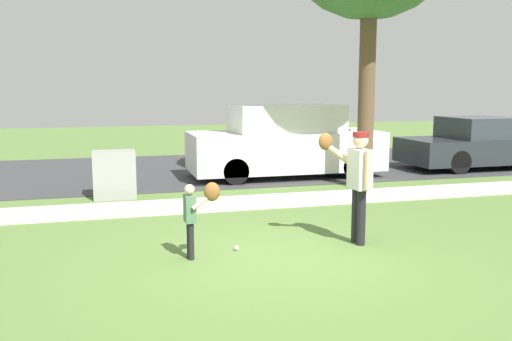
% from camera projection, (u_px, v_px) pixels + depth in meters
% --- Properties ---
extents(ground_plane, '(48.00, 48.00, 0.00)m').
position_uv_depth(ground_plane, '(224.00, 206.00, 10.96)').
color(ground_plane, '#567538').
extents(sidewalk_strip, '(36.00, 1.20, 0.06)m').
position_uv_depth(sidewalk_strip, '(223.00, 204.00, 11.05)').
color(sidewalk_strip, beige).
rests_on(sidewalk_strip, ground).
extents(road_surface, '(36.00, 6.80, 0.02)m').
position_uv_depth(road_surface, '(186.00, 169.00, 15.82)').
color(road_surface, '#38383A').
rests_on(road_surface, ground).
extents(person_adult, '(0.69, 0.61, 1.69)m').
position_uv_depth(person_adult, '(357.00, 174.00, 8.19)').
color(person_adult, black).
rests_on(person_adult, ground).
extents(person_child, '(0.47, 0.41, 1.08)m').
position_uv_depth(person_child, '(196.00, 209.00, 7.48)').
color(person_child, black).
rests_on(person_child, ground).
extents(baseball, '(0.07, 0.07, 0.07)m').
position_uv_depth(baseball, '(236.00, 248.00, 7.98)').
color(baseball, white).
rests_on(baseball, ground).
extents(utility_cabinet, '(0.88, 0.57, 1.02)m').
position_uv_depth(utility_cabinet, '(114.00, 174.00, 11.71)').
color(utility_cabinet, gray).
rests_on(utility_cabinet, ground).
extents(parked_van_white, '(5.00, 1.95, 1.88)m').
position_uv_depth(parked_van_white, '(285.00, 143.00, 14.42)').
color(parked_van_white, silver).
rests_on(parked_van_white, road_surface).
extents(parked_pickup_dark, '(5.20, 1.95, 1.48)m').
position_uv_depth(parked_pickup_dark, '(487.00, 145.00, 16.09)').
color(parked_pickup_dark, '#23282D').
rests_on(parked_pickup_dark, road_surface).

